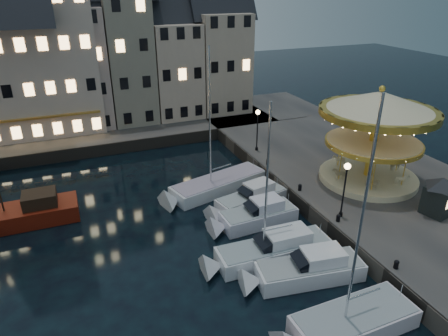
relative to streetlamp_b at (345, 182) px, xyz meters
name	(u,v)px	position (x,y,z in m)	size (l,w,h in m)	color
ground	(256,263)	(-7.20, -1.00, -4.02)	(160.00, 160.00, 0.00)	black
quay_east	(367,179)	(6.80, 5.00, -3.37)	(16.00, 56.00, 1.30)	#474442
quay_north	(87,133)	(-15.20, 27.00, -3.37)	(44.00, 12.00, 1.30)	#474442
quaywall_e	(289,196)	(-1.20, 5.00, -3.37)	(0.15, 44.00, 1.30)	#47423A
quaywall_n	(112,149)	(-13.20, 21.00, -3.37)	(48.00, 0.15, 1.30)	#47423A
streetlamp_b	(345,182)	(0.00, 0.00, 0.00)	(0.44, 0.44, 4.17)	black
streetlamp_c	(257,124)	(0.00, 13.50, 0.00)	(0.44, 0.44, 4.17)	black
streetlamp_d	(397,130)	(11.30, 7.00, 0.00)	(0.44, 0.44, 4.17)	black
bollard_a	(396,264)	(-0.60, -6.00, -2.41)	(0.30, 0.30, 0.57)	black
bollard_b	(338,218)	(-0.60, -0.50, -2.41)	(0.30, 0.30, 0.57)	black
bollard_c	(300,187)	(-0.60, 4.50, -2.41)	(0.30, 0.30, 0.57)	black
bollard_d	(268,161)	(-0.60, 10.00, -2.41)	(0.30, 0.30, 0.57)	black
townhouse_nb	(17,68)	(-21.25, 29.00, 4.26)	(6.16, 8.00, 13.80)	slate
townhouse_nc	(75,59)	(-15.20, 29.00, 4.76)	(6.82, 8.00, 14.80)	#B0988E
townhouse_nd	(127,52)	(-9.45, 29.00, 5.26)	(5.50, 8.00, 15.80)	gray
townhouse_ne	(173,62)	(-4.00, 29.00, 3.76)	(6.16, 8.00, 12.80)	#B9A28E
townhouse_nf	(218,54)	(2.05, 29.00, 4.26)	(6.82, 8.00, 13.80)	tan
hotel_corner	(14,53)	(-21.20, 29.00, 5.76)	(17.60, 9.00, 16.80)	beige
motorboat_a	(345,325)	(-5.55, -7.86, -3.48)	(7.73, 2.67, 12.95)	silver
motorboat_b	(303,271)	(-5.29, -3.50, -3.38)	(7.68, 3.24, 2.15)	silver
motorboat_c	(268,251)	(-6.34, -0.98, -3.34)	(8.71, 2.54, 11.56)	silver
motorboat_d	(253,217)	(-5.38, 3.20, -3.38)	(6.83, 2.43, 2.15)	silver
motorboat_e	(247,201)	(-4.74, 5.58, -3.38)	(7.13, 3.37, 2.15)	silver
motorboat_f	(214,186)	(-6.28, 9.18, -3.49)	(9.82, 4.86, 13.06)	silver
red_fishing_boat	(24,215)	(-21.31, 9.99, -3.31)	(8.21, 2.93, 6.15)	#5D1509
carousel	(377,120)	(5.76, 3.96, 2.62)	(9.26, 9.26, 8.10)	beige
ticket_kiosk	(441,190)	(6.62, -2.32, -0.77)	(2.80, 2.80, 3.28)	black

